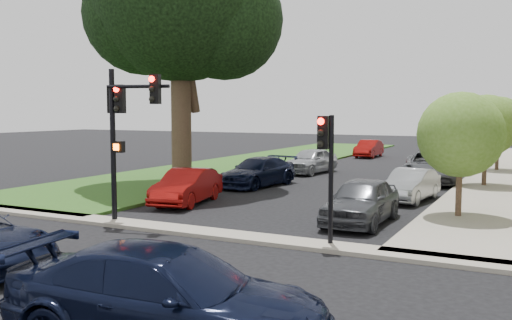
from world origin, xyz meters
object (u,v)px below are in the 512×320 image
at_px(car_parked_0, 361,201).
at_px(car_parked_7, 311,161).
at_px(traffic_signal_secondary, 327,155).
at_px(car_parked_5, 187,186).
at_px(traffic_signal_main, 123,117).
at_px(small_tree_b, 486,126).
at_px(small_tree_a, 461,135).
at_px(car_cross_far, 168,297).
at_px(car_parked_1, 411,185).
at_px(car_parked_6, 258,172).
at_px(car_parked_2, 431,167).
at_px(car_parked_4, 467,153).
at_px(car_parked_9, 369,149).
at_px(small_tree_c, 498,122).

distance_m(car_parked_0, car_parked_7, 14.72).
bearing_deg(traffic_signal_secondary, car_parked_5, 150.03).
relative_size(traffic_signal_main, car_parked_0, 1.14).
xyz_separation_m(small_tree_b, traffic_signal_secondary, (-2.65, -14.67, -0.46)).
bearing_deg(car_parked_7, small_tree_a, -41.93).
bearing_deg(traffic_signal_main, car_cross_far, -46.26).
relative_size(car_parked_1, car_parked_6, 0.82).
xyz_separation_m(small_tree_a, car_parked_5, (-9.97, -1.53, -2.18)).
height_order(car_cross_far, car_parked_2, car_parked_2).
relative_size(small_tree_b, car_parked_4, 0.89).
xyz_separation_m(small_tree_b, car_parked_9, (-9.77, 14.63, -2.28)).
bearing_deg(traffic_signal_main, car_parked_4, 74.56).
distance_m(small_tree_a, car_parked_1, 4.52).
bearing_deg(small_tree_c, car_parked_5, -118.64).
relative_size(car_cross_far, car_parked_2, 0.93).
distance_m(car_parked_0, car_parked_2, 11.93).
distance_m(car_parked_0, car_parked_6, 9.65).
relative_size(small_tree_b, car_parked_2, 0.77).
height_order(small_tree_a, car_parked_2, small_tree_a).
bearing_deg(car_cross_far, car_parked_9, 3.51).
distance_m(traffic_signal_main, car_parked_2, 17.16).
bearing_deg(car_parked_1, car_parked_4, 95.95).
bearing_deg(traffic_signal_main, small_tree_a, 30.73).
distance_m(small_tree_b, car_parked_5, 14.62).
relative_size(traffic_signal_secondary, car_parked_7, 0.82).
bearing_deg(car_parked_4, small_tree_b, -75.89).
bearing_deg(car_parked_1, small_tree_c, 86.63).
distance_m(car_parked_2, car_parked_6, 9.00).
distance_m(traffic_signal_secondary, car_parked_9, 30.22).
bearing_deg(car_parked_2, traffic_signal_secondary, -99.47).
xyz_separation_m(car_parked_7, car_parked_9, (-0.14, 12.75, -0.07)).
bearing_deg(car_parked_0, car_parked_5, 174.64).
bearing_deg(car_parked_4, car_parked_0, -87.44).
relative_size(small_tree_b, small_tree_c, 0.98).
bearing_deg(car_parked_9, car_cross_far, -79.72).
distance_m(car_parked_6, car_parked_9, 19.21).
xyz_separation_m(small_tree_a, traffic_signal_secondary, (-2.65, -5.75, -0.38)).
xyz_separation_m(car_parked_0, car_parked_2, (0.12, 11.93, 0.06)).
relative_size(small_tree_b, car_parked_7, 1.01).
bearing_deg(car_parked_4, car_parked_9, 165.87).
height_order(car_parked_1, car_parked_9, car_parked_9).
bearing_deg(car_cross_far, small_tree_b, -14.36).
xyz_separation_m(small_tree_b, car_parked_2, (-2.61, 0.81, -2.14)).
relative_size(small_tree_c, car_parked_1, 1.14).
bearing_deg(car_parked_4, car_parked_7, -121.94).
height_order(small_tree_c, traffic_signal_secondary, small_tree_c).
distance_m(car_parked_4, car_parked_9, 7.96).
height_order(car_parked_0, car_parked_4, car_parked_0).
height_order(car_cross_far, car_parked_6, car_cross_far).
height_order(traffic_signal_secondary, car_cross_far, traffic_signal_secondary).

